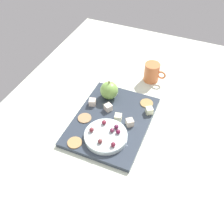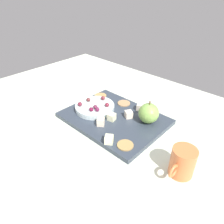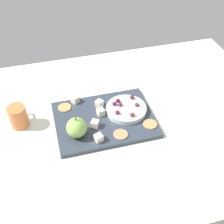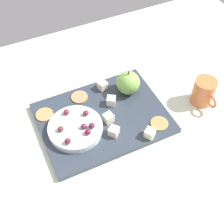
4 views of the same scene
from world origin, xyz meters
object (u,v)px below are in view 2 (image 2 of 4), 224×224
object	(u,v)px
cheese_cube_0	(109,139)
grape_6	(97,109)
cheese_cube_4	(129,114)
grape_2	(107,105)
serving_dish	(95,107)
cheese_cube_1	(101,122)
cheese_cube_2	(112,117)
apple_whole	(149,113)
cup	(182,162)
grape_1	(95,107)
grape_0	(88,100)
grape_3	(103,98)
platter	(113,119)
cracker_2	(125,145)
grape_5	(80,104)
grape_4	(91,109)
cracker_1	(100,96)
cracker_0	(124,103)
cheese_cube_3	(141,107)

from	to	relation	value
cheese_cube_0	grape_6	size ratio (longest dim) A/B	1.47
cheese_cube_4	grape_2	bearing A→B (deg)	-165.88
serving_dish	cheese_cube_1	bearing A→B (deg)	-31.69
serving_dish	cheese_cube_2	distance (cm)	10.47
apple_whole	grape_2	xyz separation A→B (cm)	(-16.22, -4.90, -0.96)
cup	grape_1	bearing A→B (deg)	174.89
grape_0	grape_3	size ratio (longest dim) A/B	1.00
grape_1	grape_3	xyz separation A→B (cm)	(-2.69, 6.87, 0.11)
platter	grape_1	size ratio (longest dim) A/B	20.86
grape_0	cracker_2	bearing A→B (deg)	-17.51
platter	serving_dish	size ratio (longest dim) A/B	2.37
grape_3	grape_5	world-z (taller)	same
platter	cheese_cube_0	bearing A→B (deg)	-52.24
grape_1	apple_whole	bearing A→B (deg)	26.09
serving_dish	grape_4	distance (cm)	4.83
grape_3	cheese_cube_1	bearing A→B (deg)	-48.04
cracker_1	cup	size ratio (longest dim) A/B	0.53
grape_6	cheese_cube_2	bearing A→B (deg)	14.56
cup	grape_0	bearing A→B (deg)	173.20
serving_dish	apple_whole	world-z (taller)	apple_whole
cheese_cube_2	grape_2	world-z (taller)	grape_2
grape_6	cheese_cube_0	bearing A→B (deg)	-30.48
platter	cracker_0	distance (cm)	11.14
grape_3	cheese_cube_0	bearing A→B (deg)	-40.40
cheese_cube_3	cheese_cube_1	bearing A→B (deg)	-104.16
apple_whole	grape_4	bearing A→B (deg)	-148.12
grape_2	grape_0	bearing A→B (deg)	-164.97
cheese_cube_3	grape_0	size ratio (longest dim) A/B	1.47
grape_5	cracker_2	bearing A→B (deg)	-8.04
platter	grape_0	size ratio (longest dim) A/B	20.86
cracker_0	grape_1	size ratio (longest dim) A/B	2.96
cheese_cube_1	cracker_2	world-z (taller)	cheese_cube_1
cheese_cube_1	grape_2	world-z (taller)	grape_2
grape_1	cheese_cube_1	bearing A→B (deg)	-30.09
cheese_cube_1	grape_6	xyz separation A→B (cm)	(-5.24, 3.35, 1.54)
grape_4	cheese_cube_0	bearing A→B (deg)	-23.25
grape_1	cracker_0	bearing A→B (deg)	74.79
cheese_cube_1	grape_2	size ratio (longest dim) A/B	1.47
cheese_cube_4	grape_4	distance (cm)	14.36
cheese_cube_4	grape_6	world-z (taller)	grape_6
cheese_cube_0	cheese_cube_3	world-z (taller)	same
platter	cheese_cube_3	size ratio (longest dim) A/B	14.17
cheese_cube_4	cracker_1	distance (cm)	20.49
grape_4	grape_0	bearing A→B (deg)	146.81
serving_dish	grape_4	world-z (taller)	grape_4
platter	grape_6	world-z (taller)	grape_6
cheese_cube_2	cheese_cube_0	bearing A→B (deg)	-51.98
serving_dish	grape_3	distance (cm)	5.65
cheese_cube_3	cup	xyz separation A→B (cm)	(26.57, -17.02, 1.35)
serving_dish	cracker_2	size ratio (longest dim) A/B	2.97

